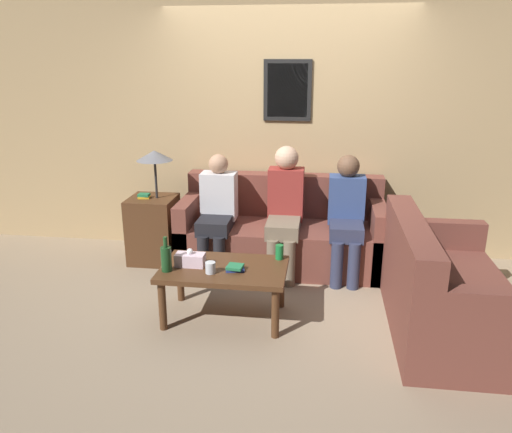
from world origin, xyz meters
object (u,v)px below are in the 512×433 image
(person_left, at_px, (217,209))
(coffee_table, at_px, (224,274))
(wine_bottle, at_px, (166,258))
(drinking_glass, at_px, (210,268))
(couch_side, at_px, (442,294))
(person_right, at_px, (346,212))
(couch_main, at_px, (282,235))
(person_middle, at_px, (285,206))

(person_left, bearing_deg, coffee_table, -75.18)
(wine_bottle, relative_size, drinking_glass, 3.14)
(wine_bottle, bearing_deg, drinking_glass, 0.71)
(drinking_glass, xyz_separation_m, person_left, (-0.18, 1.10, 0.13))
(couch_side, bearing_deg, coffee_table, 90.53)
(person_left, xyz_separation_m, person_right, (1.24, 0.03, 0.01))
(couch_main, height_order, couch_side, same)
(wine_bottle, xyz_separation_m, drinking_glass, (0.34, 0.00, -0.06))
(person_left, bearing_deg, couch_main, 18.49)
(coffee_table, bearing_deg, person_left, 104.82)
(person_left, height_order, person_middle, person_middle)
(coffee_table, height_order, drinking_glass, drinking_glass)
(couch_side, height_order, person_middle, person_middle)
(person_middle, bearing_deg, drinking_glass, -112.46)
(coffee_table, distance_m, person_left, 1.03)
(coffee_table, xyz_separation_m, person_left, (-0.26, 0.97, 0.24))
(person_middle, height_order, person_right, person_middle)
(person_left, relative_size, person_right, 0.98)
(coffee_table, bearing_deg, wine_bottle, -163.11)
(coffee_table, distance_m, person_middle, 1.13)
(wine_bottle, distance_m, person_left, 1.11)
(couch_side, relative_size, coffee_table, 1.51)
(wine_bottle, relative_size, person_right, 0.24)
(couch_main, bearing_deg, person_middle, -76.85)
(person_right, bearing_deg, drinking_glass, -133.26)
(couch_main, xyz_separation_m, person_middle, (0.04, -0.15, 0.35))
(coffee_table, xyz_separation_m, person_middle, (0.40, 1.02, 0.28))
(coffee_table, relative_size, person_middle, 0.81)
(drinking_glass, height_order, person_middle, person_middle)
(drinking_glass, distance_m, person_middle, 1.25)
(person_middle, bearing_deg, coffee_table, -111.16)
(couch_side, bearing_deg, drinking_glass, 94.56)
(person_middle, relative_size, person_right, 1.06)
(person_right, bearing_deg, person_middle, 177.73)
(wine_bottle, bearing_deg, person_left, 81.43)
(couch_side, height_order, drinking_glass, couch_side)
(couch_main, height_order, wine_bottle, couch_main)
(couch_main, xyz_separation_m, person_left, (-0.62, -0.21, 0.31))
(person_left, xyz_separation_m, person_middle, (0.65, 0.05, 0.05))
(person_middle, bearing_deg, couch_main, 103.15)
(drinking_glass, bearing_deg, couch_main, 71.40)
(person_left, bearing_deg, couch_side, -26.33)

